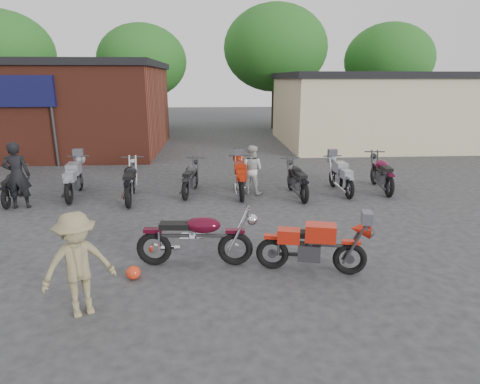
{
  "coord_description": "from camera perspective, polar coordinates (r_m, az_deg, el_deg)",
  "views": [
    {
      "loc": [
        -0.36,
        -6.67,
        3.47
      ],
      "look_at": [
        0.26,
        2.38,
        0.9
      ],
      "focal_mm": 30.0,
      "sensor_mm": 36.0,
      "label": 1
    }
  ],
  "objects": [
    {
      "name": "row_bike_6",
      "position": [
        12.95,
        14.17,
        2.38
      ],
      "size": [
        0.73,
        1.98,
        1.13
      ],
      "primitive_type": null,
      "rotation": [
        0.0,
        0.0,
        1.62
      ],
      "color": "#90929D",
      "rests_on": "ground"
    },
    {
      "name": "row_bike_2",
      "position": [
        12.2,
        -15.32,
        1.75
      ],
      "size": [
        0.9,
        2.2,
        1.24
      ],
      "primitive_type": null,
      "rotation": [
        0.0,
        0.0,
        1.66
      ],
      "color": "black",
      "rests_on": "ground"
    },
    {
      "name": "tree_3",
      "position": [
        31.22,
        20.21,
        15.52
      ],
      "size": [
        6.08,
        6.08,
        7.6
      ],
      "primitive_type": null,
      "color": "#154F17",
      "rests_on": "ground"
    },
    {
      "name": "person_dark",
      "position": [
        12.52,
        -29.14,
        2.09
      ],
      "size": [
        0.73,
        0.54,
        1.85
      ],
      "primitive_type": "imported",
      "rotation": [
        0.0,
        0.0,
        3.29
      ],
      "color": "black",
      "rests_on": "ground"
    },
    {
      "name": "row_bike_1",
      "position": [
        13.08,
        -22.58,
        1.95
      ],
      "size": [
        0.92,
        2.15,
        1.21
      ],
      "primitive_type": null,
      "rotation": [
        0.0,
        0.0,
        1.68
      ],
      "color": "gray",
      "rests_on": "ground"
    },
    {
      "name": "row_bike_0",
      "position": [
        13.32,
        -29.66,
        0.95
      ],
      "size": [
        0.88,
        1.88,
        1.05
      ],
      "primitive_type": null,
      "rotation": [
        0.0,
        0.0,
        1.73
      ],
      "color": "black",
      "rests_on": "ground"
    },
    {
      "name": "row_bike_3",
      "position": [
        12.51,
        -7.06,
        2.21
      ],
      "size": [
        0.93,
        1.97,
        1.1
      ],
      "primitive_type": null,
      "rotation": [
        0.0,
        0.0,
        1.41
      ],
      "color": "#262629",
      "rests_on": "ground"
    },
    {
      "name": "ground",
      "position": [
        7.53,
        -0.74,
        -11.64
      ],
      "size": [
        90.0,
        90.0,
        0.0
      ],
      "primitive_type": "plane",
      "color": "#2C2C2E"
    },
    {
      "name": "tree_0",
      "position": [
        31.75,
        -30.45,
        14.89
      ],
      "size": [
        6.56,
        6.56,
        8.2
      ],
      "primitive_type": null,
      "color": "#154F17",
      "rests_on": "ground"
    },
    {
      "name": "brick_building",
      "position": [
        22.45,
        -26.99,
        10.4
      ],
      "size": [
        12.0,
        8.0,
        4.0
      ],
      "primitive_type": "cube",
      "color": "maroon",
      "rests_on": "ground"
    },
    {
      "name": "tree_2",
      "position": [
        29.01,
        5.0,
        17.62
      ],
      "size": [
        7.04,
        7.04,
        8.8
      ],
      "primitive_type": null,
      "color": "#154F17",
      "rests_on": "ground"
    },
    {
      "name": "vintage_motorcycle",
      "position": [
        7.67,
        -6.2,
        -6.08
      ],
      "size": [
        2.19,
        0.85,
        1.24
      ],
      "primitive_type": null,
      "rotation": [
        0.0,
        0.0,
        -0.07
      ],
      "color": "#460819",
      "rests_on": "ground"
    },
    {
      "name": "sportbike",
      "position": [
        7.51,
        10.39,
        -7.21
      ],
      "size": [
        2.05,
        1.08,
        1.13
      ],
      "primitive_type": null,
      "rotation": [
        0.0,
        0.0,
        -0.23
      ],
      "color": "red",
      "rests_on": "ground"
    },
    {
      "name": "person_tan",
      "position": [
        6.48,
        -22.02,
        -9.58
      ],
      "size": [
        1.22,
        1.02,
        1.63
      ],
      "primitive_type": "imported",
      "rotation": [
        0.0,
        0.0,
        0.47
      ],
      "color": "olive",
      "rests_on": "ground"
    },
    {
      "name": "row_bike_4",
      "position": [
        12.3,
        0.03,
        2.31
      ],
      "size": [
        0.69,
        2.06,
        1.19
      ],
      "primitive_type": null,
      "rotation": [
        0.0,
        0.0,
        1.56
      ],
      "color": "#AC260E",
      "rests_on": "ground"
    },
    {
      "name": "row_bike_5",
      "position": [
        12.25,
        8.17,
        1.99
      ],
      "size": [
        0.8,
        2.03,
        1.15
      ],
      "primitive_type": null,
      "rotation": [
        0.0,
        0.0,
        1.64
      ],
      "color": "black",
      "rests_on": "ground"
    },
    {
      "name": "row_bike_7",
      "position": [
        13.57,
        19.54,
        2.76
      ],
      "size": [
        0.91,
        2.17,
        1.22
      ],
      "primitive_type": null,
      "rotation": [
        0.0,
        0.0,
        1.47
      ],
      "color": "#520A25",
      "rests_on": "ground"
    },
    {
      "name": "stucco_building",
      "position": [
        23.47,
        18.65,
        10.82
      ],
      "size": [
        10.0,
        8.0,
        3.5
      ],
      "primitive_type": "cube",
      "color": "#C3B88B",
      "rests_on": "ground"
    },
    {
      "name": "person_light",
      "position": [
        12.39,
        1.63,
        3.19
      ],
      "size": [
        0.91,
        0.84,
        1.52
      ],
      "primitive_type": "imported",
      "rotation": [
        0.0,
        0.0,
        2.7
      ],
      "color": "#B8B7B3",
      "rests_on": "ground"
    },
    {
      "name": "helmet",
      "position": [
        7.57,
        -14.95,
        -11.0
      ],
      "size": [
        0.27,
        0.27,
        0.24
      ],
      "primitive_type": "ellipsoid",
      "rotation": [
        0.0,
        0.0,
        -0.01
      ],
      "color": "red",
      "rests_on": "ground"
    },
    {
      "name": "tree_1",
      "position": [
        29.04,
        -13.6,
        15.87
      ],
      "size": [
        5.92,
        5.92,
        7.4
      ],
      "primitive_type": null,
      "color": "#154F17",
      "rests_on": "ground"
    }
  ]
}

